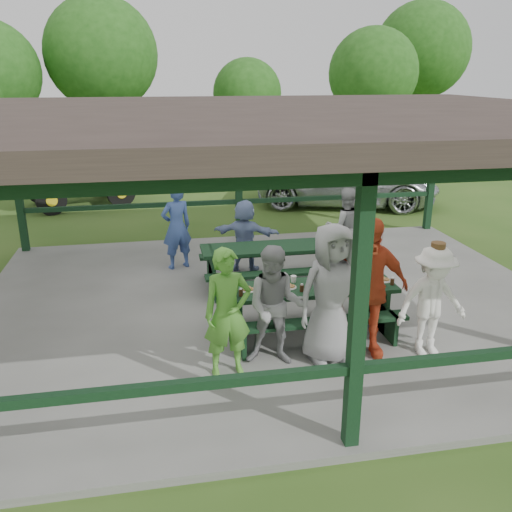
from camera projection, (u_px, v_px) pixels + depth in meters
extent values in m
plane|color=#30561A|center=(274.00, 307.00, 9.38)|extent=(90.00, 90.00, 0.00)
cube|color=slate|center=(274.00, 304.00, 9.36)|extent=(10.00, 8.00, 0.10)
cube|color=black|center=(358.00, 315.00, 5.33)|extent=(0.15, 0.15, 3.00)
cube|color=black|center=(17.00, 184.00, 11.56)|extent=(0.15, 0.15, 3.00)
cube|color=black|center=(239.00, 176.00, 12.39)|extent=(0.15, 0.15, 3.00)
cube|color=black|center=(432.00, 169.00, 13.23)|extent=(0.15, 0.15, 3.00)
cube|color=black|center=(113.00, 393.00, 5.10)|extent=(4.65, 0.10, 0.10)
cube|color=black|center=(134.00, 206.00, 12.17)|extent=(4.65, 0.10, 0.10)
cube|color=black|center=(337.00, 197.00, 13.01)|extent=(4.65, 0.10, 0.10)
cube|color=black|center=(368.00, 173.00, 4.87)|extent=(9.80, 0.15, 0.20)
cube|color=black|center=(238.00, 113.00, 11.94)|extent=(9.80, 0.15, 0.20)
cube|color=#322824|center=(276.00, 116.00, 8.34)|extent=(10.60, 8.60, 0.24)
cube|color=black|center=(310.00, 288.00, 8.05)|extent=(2.57, 0.75, 0.06)
cube|color=black|center=(320.00, 322.00, 7.63)|extent=(2.57, 0.28, 0.05)
cube|color=black|center=(300.00, 292.00, 8.66)|extent=(2.57, 0.28, 0.05)
cube|color=black|center=(237.00, 315.00, 7.96)|extent=(0.06, 0.70, 0.75)
cube|color=black|center=(378.00, 304.00, 8.35)|extent=(0.06, 0.70, 0.75)
cube|color=black|center=(237.00, 324.00, 8.01)|extent=(0.06, 1.39, 0.45)
cube|color=black|center=(378.00, 312.00, 8.40)|extent=(0.06, 1.39, 0.45)
cube|color=black|center=(273.00, 248.00, 9.88)|extent=(2.60, 0.75, 0.06)
cube|color=black|center=(279.00, 273.00, 9.46)|extent=(2.60, 0.28, 0.05)
cube|color=black|center=(266.00, 253.00, 10.50)|extent=(2.60, 0.28, 0.05)
cube|color=black|center=(212.00, 269.00, 9.80)|extent=(0.06, 0.70, 0.75)
cube|color=black|center=(331.00, 262.00, 10.19)|extent=(0.06, 0.70, 0.75)
cube|color=black|center=(212.00, 277.00, 9.85)|extent=(0.06, 1.39, 0.45)
cube|color=black|center=(330.00, 269.00, 10.24)|extent=(0.06, 1.39, 0.45)
cylinder|color=white|center=(248.00, 290.00, 7.87)|extent=(0.22, 0.22, 0.01)
torus|color=#986536|center=(246.00, 289.00, 7.84)|extent=(0.10, 0.10, 0.03)
torus|color=#986536|center=(251.00, 289.00, 7.85)|extent=(0.10, 0.10, 0.03)
torus|color=#986536|center=(248.00, 288.00, 7.91)|extent=(0.10, 0.10, 0.03)
cylinder|color=white|center=(289.00, 287.00, 7.98)|extent=(0.22, 0.22, 0.01)
torus|color=#986536|center=(287.00, 286.00, 7.95)|extent=(0.10, 0.10, 0.03)
torus|color=#986536|center=(292.00, 286.00, 7.96)|extent=(0.10, 0.10, 0.03)
torus|color=#986536|center=(288.00, 285.00, 8.01)|extent=(0.10, 0.10, 0.03)
cylinder|color=white|center=(338.00, 284.00, 8.11)|extent=(0.22, 0.22, 0.01)
torus|color=#986536|center=(336.00, 283.00, 8.08)|extent=(0.10, 0.10, 0.03)
torus|color=#986536|center=(341.00, 283.00, 8.09)|extent=(0.10, 0.10, 0.03)
torus|color=#986536|center=(337.00, 281.00, 8.15)|extent=(0.10, 0.10, 0.03)
cylinder|color=white|center=(384.00, 280.00, 8.24)|extent=(0.22, 0.22, 0.01)
torus|color=#986536|center=(382.00, 280.00, 8.21)|extent=(0.10, 0.10, 0.03)
torus|color=#986536|center=(387.00, 279.00, 8.22)|extent=(0.10, 0.10, 0.03)
torus|color=#986536|center=(383.00, 278.00, 8.27)|extent=(0.10, 0.10, 0.03)
cylinder|color=#381E0F|center=(241.00, 293.00, 7.67)|extent=(0.06, 0.06, 0.10)
cylinder|color=#381E0F|center=(302.00, 288.00, 7.82)|extent=(0.06, 0.06, 0.10)
cylinder|color=#381E0F|center=(325.00, 287.00, 7.88)|extent=(0.06, 0.06, 0.10)
cylinder|color=#381E0F|center=(333.00, 286.00, 7.91)|extent=(0.06, 0.06, 0.10)
cylinder|color=#381E0F|center=(392.00, 282.00, 8.07)|extent=(0.06, 0.06, 0.10)
cone|color=white|center=(293.00, 279.00, 8.17)|extent=(0.09, 0.09, 0.10)
cone|color=white|center=(326.00, 277.00, 8.26)|extent=(0.09, 0.09, 0.10)
cone|color=white|center=(346.00, 275.00, 8.32)|extent=(0.09, 0.09, 0.10)
cone|color=white|center=(348.00, 275.00, 8.32)|extent=(0.09, 0.09, 0.10)
imported|color=#53A033|center=(228.00, 313.00, 6.88)|extent=(0.67, 0.48, 1.72)
imported|color=gray|center=(276.00, 306.00, 7.15)|extent=(0.93, 0.80, 1.66)
imported|color=gray|center=(331.00, 294.00, 7.19)|extent=(1.03, 0.76, 1.94)
imported|color=#C44321|center=(367.00, 288.00, 7.33)|extent=(1.18, 0.53, 1.98)
imported|color=white|center=(432.00, 301.00, 7.40)|extent=(1.04, 0.62, 1.58)
cylinder|color=brown|center=(438.00, 251.00, 7.17)|extent=(0.33, 0.33, 0.02)
cylinder|color=brown|center=(438.00, 247.00, 7.15)|extent=(0.20, 0.20, 0.11)
imported|color=#7C90BF|center=(245.00, 235.00, 10.63)|extent=(1.39, 0.91, 1.43)
imported|color=#3B5599|center=(177.00, 227.00, 10.72)|extent=(0.73, 0.60, 1.71)
imported|color=#9B9B9D|center=(345.00, 228.00, 10.83)|extent=(0.84, 0.68, 1.61)
imported|color=silver|center=(347.00, 180.00, 16.42)|extent=(5.91, 3.99, 1.50)
cube|color=navy|center=(78.00, 176.00, 16.28)|extent=(3.47, 2.53, 0.13)
cube|color=navy|center=(84.00, 170.00, 15.55)|extent=(2.96, 1.13, 0.45)
cube|color=navy|center=(71.00, 163.00, 16.82)|extent=(2.96, 1.13, 0.45)
cube|color=navy|center=(22.00, 171.00, 15.44)|extent=(0.60, 1.49, 0.45)
cube|color=navy|center=(128.00, 162.00, 16.94)|extent=(0.60, 1.49, 0.45)
cylinder|color=black|center=(51.00, 200.00, 15.27)|extent=(0.87, 0.48, 0.85)
cylinder|color=yellow|center=(51.00, 200.00, 15.27)|extent=(0.38, 0.34, 0.31)
cylinder|color=black|center=(40.00, 190.00, 16.63)|extent=(0.87, 0.48, 0.85)
cylinder|color=yellow|center=(40.00, 190.00, 16.63)|extent=(0.38, 0.34, 0.31)
cylinder|color=black|center=(121.00, 193.00, 16.23)|extent=(0.87, 0.48, 0.85)
cylinder|color=yellow|center=(121.00, 193.00, 16.23)|extent=(0.38, 0.34, 0.31)
cylinder|color=black|center=(105.00, 183.00, 17.59)|extent=(0.87, 0.48, 0.85)
cylinder|color=yellow|center=(105.00, 183.00, 17.59)|extent=(0.38, 0.34, 0.31)
cube|color=navy|center=(146.00, 173.00, 17.33)|extent=(1.08, 0.46, 0.09)
cone|color=#F2590C|center=(19.00, 167.00, 15.37)|extent=(0.17, 0.43, 0.45)
cylinder|color=#322314|center=(108.00, 130.00, 21.39)|extent=(0.36, 0.36, 3.30)
sphere|color=#205316|center=(101.00, 54.00, 20.47)|extent=(4.23, 4.23, 4.23)
cylinder|color=#322314|center=(247.00, 140.00, 23.02)|extent=(0.36, 0.36, 2.21)
sphere|color=#205316|center=(247.00, 93.00, 22.41)|extent=(2.83, 2.83, 2.83)
cylinder|color=#322314|center=(369.00, 134.00, 22.60)|extent=(0.36, 0.36, 2.80)
sphere|color=#205316|center=(373.00, 73.00, 21.82)|extent=(3.58, 3.58, 3.58)
cylinder|color=#322314|center=(416.00, 116.00, 26.88)|extent=(0.36, 0.36, 3.54)
sphere|color=#205316|center=(422.00, 50.00, 25.89)|extent=(4.53, 4.53, 4.53)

